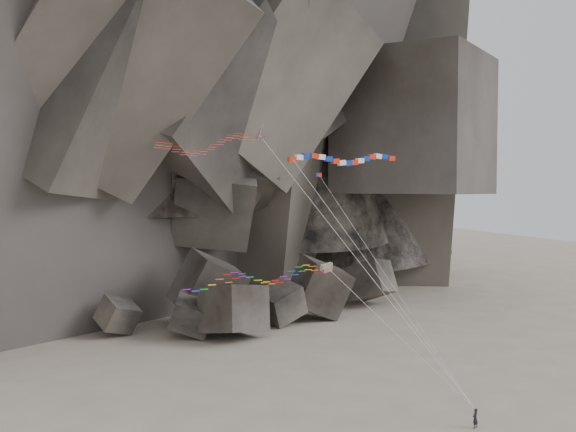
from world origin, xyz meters
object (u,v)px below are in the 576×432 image
kite_flyer (475,417)px  banner_kite (344,160)px  pennant_kite (352,226)px  delta_kite (204,144)px  parafoil_kite (253,277)px

kite_flyer → banner_kite: banner_kite is taller
pennant_kite → delta_kite: bearing=168.2°
kite_flyer → banner_kite: (-4.58, 11.90, 20.23)m
banner_kite → delta_kite: bearing=175.3°
delta_kite → banner_kite: bearing=12.8°
parafoil_kite → delta_kite: bearing=126.4°
pennant_kite → banner_kite: bearing=78.6°
delta_kite → banner_kite: 12.88m
delta_kite → parafoil_kite: 11.49m
delta_kite → parafoil_kite: (3.11, -2.53, -10.76)m
parafoil_kite → pennant_kite: bearing=-20.2°
pennant_kite → parafoil_kite: bearing=178.3°
parafoil_kite → pennant_kite: pennant_kite is taller
kite_flyer → pennant_kite: (-5.21, 9.62, 14.62)m
kite_flyer → pennant_kite: 18.26m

